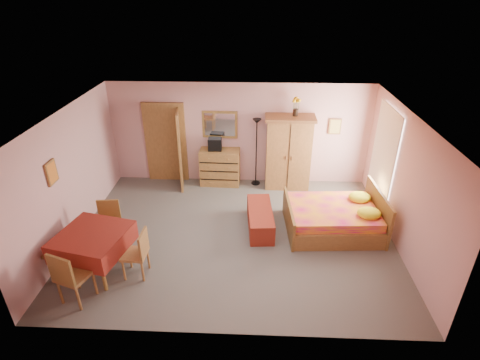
{
  "coord_description": "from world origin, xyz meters",
  "views": [
    {
      "loc": [
        0.39,
        -6.39,
        4.69
      ],
      "look_at": [
        0.1,
        0.3,
        1.15
      ],
      "focal_mm": 28.0,
      "sensor_mm": 36.0,
      "label": 1
    }
  ],
  "objects_px": {
    "chair_south": "(74,275)",
    "dining_table": "(95,252)",
    "floor_lamp": "(256,153)",
    "chair_west": "(52,249)",
    "chair_east": "(135,254)",
    "bed": "(333,211)",
    "chest_of_drawers": "(220,167)",
    "wall_mirror": "(220,125)",
    "chair_north": "(109,226)",
    "sunflower_vase": "(296,106)",
    "stereo": "(215,144)",
    "wardrobe": "(288,153)",
    "bench": "(260,219)"
  },
  "relations": [
    {
      "from": "bed",
      "to": "chair_north",
      "type": "distance_m",
      "value": 4.56
    },
    {
      "from": "chest_of_drawers",
      "to": "wall_mirror",
      "type": "relative_size",
      "value": 1.13
    },
    {
      "from": "stereo",
      "to": "dining_table",
      "type": "xyz_separation_m",
      "value": [
        -1.82,
        -3.46,
        -0.69
      ]
    },
    {
      "from": "wall_mirror",
      "to": "chair_west",
      "type": "bearing_deg",
      "value": -122.09
    },
    {
      "from": "chest_of_drawers",
      "to": "sunflower_vase",
      "type": "relative_size",
      "value": 2.21
    },
    {
      "from": "wall_mirror",
      "to": "dining_table",
      "type": "xyz_separation_m",
      "value": [
        -1.93,
        -3.67,
        -1.14
      ]
    },
    {
      "from": "stereo",
      "to": "wall_mirror",
      "type": "bearing_deg",
      "value": 61.85
    },
    {
      "from": "dining_table",
      "to": "chair_east",
      "type": "distance_m",
      "value": 0.74
    },
    {
      "from": "wardrobe",
      "to": "bench",
      "type": "bearing_deg",
      "value": -109.25
    },
    {
      "from": "chest_of_drawers",
      "to": "bed",
      "type": "xyz_separation_m",
      "value": [
        2.55,
        -1.97,
        -0.02
      ]
    },
    {
      "from": "wall_mirror",
      "to": "chair_north",
      "type": "bearing_deg",
      "value": -120.36
    },
    {
      "from": "chair_south",
      "to": "bed",
      "type": "bearing_deg",
      "value": 45.27
    },
    {
      "from": "floor_lamp",
      "to": "chair_west",
      "type": "height_order",
      "value": "floor_lamp"
    },
    {
      "from": "sunflower_vase",
      "to": "bench",
      "type": "relative_size",
      "value": 0.34
    },
    {
      "from": "bench",
      "to": "chair_east",
      "type": "bearing_deg",
      "value": -145.08
    },
    {
      "from": "wall_mirror",
      "to": "chair_east",
      "type": "xyz_separation_m",
      "value": [
        -1.19,
        -3.74,
        -1.09
      ]
    },
    {
      "from": "bed",
      "to": "wardrobe",
      "type": "bearing_deg",
      "value": 110.26
    },
    {
      "from": "stereo",
      "to": "bench",
      "type": "xyz_separation_m",
      "value": [
        1.15,
        -1.98,
        -0.88
      ]
    },
    {
      "from": "chest_of_drawers",
      "to": "floor_lamp",
      "type": "bearing_deg",
      "value": 3.29
    },
    {
      "from": "wardrobe",
      "to": "floor_lamp",
      "type": "bearing_deg",
      "value": 173.7
    },
    {
      "from": "floor_lamp",
      "to": "bed",
      "type": "relative_size",
      "value": 0.91
    },
    {
      "from": "chair_south",
      "to": "sunflower_vase",
      "type": "bearing_deg",
      "value": 66.79
    },
    {
      "from": "chair_east",
      "to": "bed",
      "type": "bearing_deg",
      "value": -65.53
    },
    {
      "from": "bed",
      "to": "chair_west",
      "type": "bearing_deg",
      "value": -166.68
    },
    {
      "from": "bench",
      "to": "chair_north",
      "type": "xyz_separation_m",
      "value": [
        -2.98,
        -0.74,
        0.25
      ]
    },
    {
      "from": "wardrobe",
      "to": "dining_table",
      "type": "height_order",
      "value": "wardrobe"
    },
    {
      "from": "floor_lamp",
      "to": "chair_south",
      "type": "distance_m",
      "value": 5.11
    },
    {
      "from": "chair_south",
      "to": "dining_table",
      "type": "bearing_deg",
      "value": 105.16
    },
    {
      "from": "chair_west",
      "to": "sunflower_vase",
      "type": "bearing_deg",
      "value": 132.21
    },
    {
      "from": "wall_mirror",
      "to": "bench",
      "type": "bearing_deg",
      "value": -61.49
    },
    {
      "from": "wall_mirror",
      "to": "chair_north",
      "type": "distance_m",
      "value": 3.68
    },
    {
      "from": "stereo",
      "to": "chair_south",
      "type": "height_order",
      "value": "stereo"
    },
    {
      "from": "stereo",
      "to": "wardrobe",
      "type": "bearing_deg",
      "value": -2.22
    },
    {
      "from": "wardrobe",
      "to": "bench",
      "type": "height_order",
      "value": "wardrobe"
    },
    {
      "from": "wall_mirror",
      "to": "chair_west",
      "type": "height_order",
      "value": "wall_mirror"
    },
    {
      "from": "sunflower_vase",
      "to": "bench",
      "type": "bearing_deg",
      "value": -112.35
    },
    {
      "from": "wardrobe",
      "to": "sunflower_vase",
      "type": "relative_size",
      "value": 4.14
    },
    {
      "from": "dining_table",
      "to": "sunflower_vase",
      "type": "bearing_deg",
      "value": 42.39
    },
    {
      "from": "floor_lamp",
      "to": "chair_east",
      "type": "distance_m",
      "value": 4.16
    },
    {
      "from": "bed",
      "to": "bench",
      "type": "distance_m",
      "value": 1.54
    },
    {
      "from": "bench",
      "to": "dining_table",
      "type": "height_order",
      "value": "dining_table"
    },
    {
      "from": "chair_east",
      "to": "sunflower_vase",
      "type": "bearing_deg",
      "value": -38.92
    },
    {
      "from": "chest_of_drawers",
      "to": "chair_east",
      "type": "relative_size",
      "value": 1.09
    },
    {
      "from": "wardrobe",
      "to": "chair_east",
      "type": "relative_size",
      "value": 2.04
    },
    {
      "from": "wall_mirror",
      "to": "bed",
      "type": "bearing_deg",
      "value": -37.29
    },
    {
      "from": "chest_of_drawers",
      "to": "bench",
      "type": "height_order",
      "value": "chest_of_drawers"
    },
    {
      "from": "chair_west",
      "to": "dining_table",
      "type": "bearing_deg",
      "value": 100.22
    },
    {
      "from": "chair_north",
      "to": "chair_west",
      "type": "distance_m",
      "value": 1.09
    },
    {
      "from": "chair_east",
      "to": "stereo",
      "type": "bearing_deg",
      "value": -15.11
    },
    {
      "from": "bed",
      "to": "chair_east",
      "type": "xyz_separation_m",
      "value": [
        -3.75,
        -1.56,
        0.01
      ]
    }
  ]
}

